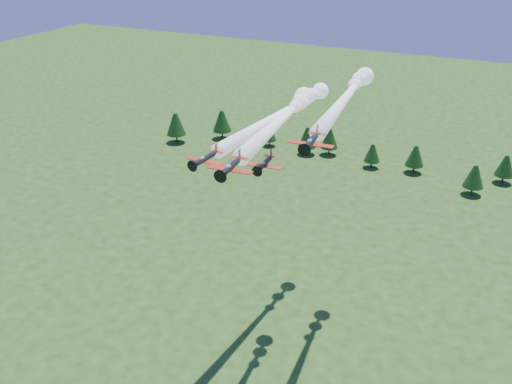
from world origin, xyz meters
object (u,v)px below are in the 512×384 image
at_px(plane_left, 285,111).
at_px(plane_right, 348,94).
at_px(plane_slot, 264,164).
at_px(plane_lead, 284,117).

bearing_deg(plane_left, plane_right, -6.01).
xyz_separation_m(plane_right, plane_slot, (-7.23, -21.61, -6.90)).
relative_size(plane_lead, plane_slot, 5.87).
relative_size(plane_lead, plane_right, 0.91).
distance_m(plane_lead, plane_right, 14.27).
xyz_separation_m(plane_left, plane_slot, (6.31, -24.22, -0.97)).
height_order(plane_left, plane_slot, plane_left).
height_order(plane_lead, plane_slot, plane_lead).
height_order(plane_lead, plane_left, plane_lead).
bearing_deg(plane_slot, plane_lead, 90.38).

